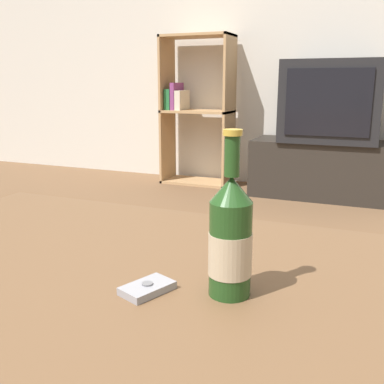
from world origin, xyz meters
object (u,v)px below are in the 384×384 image
tv_stand (327,169)px  bookshelf (194,109)px  beer_bottle (230,239)px  television (331,101)px  cell_phone (147,288)px

tv_stand → bookshelf: bookshelf is taller
bookshelf → beer_bottle: 3.08m
television → beer_bottle: bearing=-87.7°
beer_bottle → cell_phone: (-0.14, -0.05, -0.10)m
tv_stand → beer_bottle: (0.11, -2.74, 0.37)m
tv_stand → beer_bottle: 2.77m
television → cell_phone: bearing=-90.6°
beer_bottle → cell_phone: size_ratio=2.71×
tv_stand → television: size_ratio=1.61×
bookshelf → tv_stand: bearing=-4.4°
television → bookshelf: 1.12m
television → beer_bottle: size_ratio=2.35×
television → cell_phone: size_ratio=6.39×
bookshelf → cell_phone: size_ratio=11.38×
tv_stand → bookshelf: 1.19m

